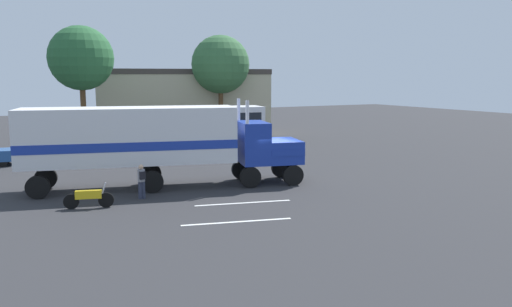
{
  "coord_description": "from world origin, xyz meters",
  "views": [
    {
      "loc": [
        -13.09,
        -23.16,
        5.61
      ],
      "look_at": [
        -0.75,
        0.14,
        1.6
      ],
      "focal_mm": 34.98,
      "sensor_mm": 36.0,
      "label": 1
    }
  ],
  "objects": [
    {
      "name": "ground_plane",
      "position": [
        0.0,
        0.0,
        0.0
      ],
      "size": [
        120.0,
        120.0,
        0.0
      ],
      "primitive_type": "plane",
      "color": "#2D2D30"
    },
    {
      "name": "lane_stripe_near",
      "position": [
        -3.34,
        -3.5,
        0.01
      ],
      "size": [
        4.31,
        1.22,
        0.01
      ],
      "primitive_type": "cube",
      "rotation": [
        0.0,
        0.0,
        -0.24
      ],
      "color": "silver",
      "rests_on": "ground_plane"
    },
    {
      "name": "lane_stripe_mid",
      "position": [
        -4.89,
        -6.06,
        0.01
      ],
      "size": [
        4.3,
        1.27,
        0.01
      ],
      "primitive_type": "cube",
      "rotation": [
        0.0,
        0.0,
        -0.26
      ],
      "color": "silver",
      "rests_on": "ground_plane"
    },
    {
      "name": "semi_truck",
      "position": [
        -5.99,
        1.49,
        2.52
      ],
      "size": [
        14.32,
        6.01,
        4.5
      ],
      "color": "#193399",
      "rests_on": "ground_plane"
    },
    {
      "name": "person_bystander",
      "position": [
        -7.16,
        -0.53,
        0.89
      ],
      "size": [
        0.34,
        0.45,
        1.63
      ],
      "color": "#2D3347",
      "rests_on": "ground_plane"
    },
    {
      "name": "parked_bus",
      "position": [
        0.31,
        12.57,
        2.07
      ],
      "size": [
        11.25,
        4.04,
        3.4
      ],
      "color": "silver",
      "rests_on": "ground_plane"
    },
    {
      "name": "motorcycle",
      "position": [
        -9.65,
        -1.15,
        0.48
      ],
      "size": [
        2.05,
        0.7,
        1.12
      ],
      "color": "black",
      "rests_on": "ground_plane"
    },
    {
      "name": "tree_left",
      "position": [
        -6.58,
        18.77,
        7.12
      ],
      "size": [
        5.1,
        5.1,
        9.7
      ],
      "color": "brown",
      "rests_on": "ground_plane"
    },
    {
      "name": "tree_center",
      "position": [
        5.9,
        19.75,
        6.81
      ],
      "size": [
        5.38,
        5.38,
        9.52
      ],
      "color": "brown",
      "rests_on": "ground_plane"
    },
    {
      "name": "building_backdrop",
      "position": [
        3.84,
        24.1,
        3.44
      ],
      "size": [
        17.4,
        9.98,
        6.44
      ],
      "color": "#B7AD8C",
      "rests_on": "ground_plane"
    }
  ]
}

